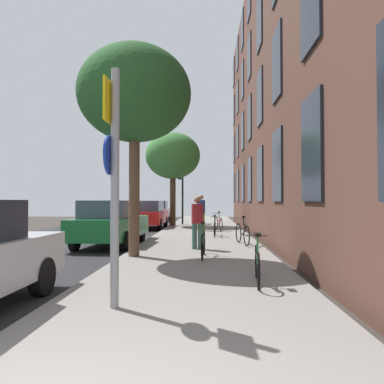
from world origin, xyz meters
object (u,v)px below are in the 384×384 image
pedestrian_1 (201,210)px  bicycle_4 (219,223)px  traffic_light (181,185)px  car_1 (111,223)px  sign_post (113,170)px  bicycle_3 (215,228)px  bicycle_0 (257,263)px  pedestrian_0 (197,219)px  bicycle_1 (203,243)px  tree_near (135,95)px  bicycle_2 (242,233)px  car_2 (149,214)px  tree_far (173,156)px  car_3 (157,211)px

pedestrian_1 → bicycle_4: bearing=6.8°
traffic_light → car_1: size_ratio=0.84×
traffic_light → sign_post: bearing=-88.8°
bicycle_3 → pedestrian_1: bearing=102.4°
bicycle_4 → bicycle_0: bearing=-88.3°
pedestrian_0 → pedestrian_1: size_ratio=0.91×
traffic_light → bicycle_1: (1.60, -13.88, -2.18)m
tree_near → bicycle_2: size_ratio=3.35×
sign_post → pedestrian_0: (1.01, 6.35, -1.00)m
traffic_light → car_2: (-1.68, -2.27, -1.83)m
car_2 → tree_far: bearing=39.2°
bicycle_4 → car_2: size_ratio=0.37×
bicycle_2 → traffic_light: bearing=105.0°
bicycle_2 → bicycle_3: size_ratio=1.05×
bicycle_0 → pedestrian_1: size_ratio=0.90×
sign_post → bicycle_3: 10.87m
car_3 → bicycle_0: bearing=-77.7°
car_3 → pedestrian_0: bearing=-78.4°
bicycle_0 → sign_post: bearing=-143.9°
pedestrian_1 → car_3: 11.68m
sign_post → bicycle_3: size_ratio=2.06×
bicycle_3 → car_2: bearing=123.4°
bicycle_3 → pedestrian_0: bearing=-98.3°
traffic_light → tree_far: bearing=-108.7°
tree_far → pedestrian_1: bearing=-64.4°
bicycle_2 → bicycle_3: 3.13m
tree_near → bicycle_1: size_ratio=3.30×
traffic_light → car_1: bearing=-99.3°
bicycle_0 → bicycle_2: bicycle_2 is taller
bicycle_2 → car_3: size_ratio=0.41×
sign_post → pedestrian_1: bearing=85.8°
traffic_light → pedestrian_1: traffic_light is taller
car_2 → car_3: (-0.68, 8.34, -0.00)m
tree_near → bicycle_0: bearing=-47.4°
pedestrian_0 → traffic_light: bearing=96.6°
traffic_light → car_2: size_ratio=0.84×
bicycle_1 → bicycle_2: 3.28m
pedestrian_0 → car_1: pedestrian_0 is taller
bicycle_1 → pedestrian_1: 8.92m
bicycle_0 → bicycle_3: bearing=93.8°
tree_near → car_2: (-1.41, 11.46, -3.67)m
bicycle_0 → bicycle_2: size_ratio=0.95×
traffic_light → pedestrian_0: (1.40, -12.16, -1.62)m
pedestrian_1 → sign_post: bearing=-94.2°
tree_near → car_1: size_ratio=1.30×
tree_far → bicycle_3: tree_far is taller
tree_near → bicycle_3: bearing=68.6°
bicycle_3 → pedestrian_0: pedestrian_0 is taller
bicycle_0 → car_1: 7.66m
traffic_light → bicycle_2: (2.91, -10.88, -2.17)m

